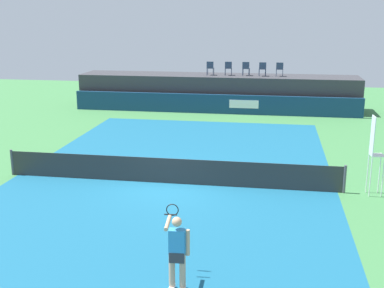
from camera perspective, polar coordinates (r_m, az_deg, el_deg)
The scene contains 15 objects.
ground_plane at distance 21.19m, azimuth -0.91°, elevation -1.88°, with size 48.00×48.00×0.00m, color #3D7A42.
court_inner at distance 18.39m, azimuth -2.59°, elevation -4.50°, with size 12.00×22.00×0.00m, color #16597A.
sponsor_wall at distance 31.17m, azimuth 2.56°, elevation 4.61°, with size 18.00×0.22×1.20m.
spectator_platform at distance 32.86m, azimuth 2.94°, elevation 6.00°, with size 18.00×2.80×2.20m, color #38383D.
spectator_chair_far_left at distance 32.48m, azimuth 2.11°, elevation 8.75°, with size 0.44×0.44×0.89m.
spectator_chair_left at distance 32.45m, azimuth 4.19°, elevation 8.71°, with size 0.47×0.47×0.89m.
spectator_chair_center at distance 32.38m, azimuth 6.20°, elevation 8.65°, with size 0.46×0.46×0.89m.
spectator_chair_right at distance 32.24m, azimuth 8.08°, elevation 8.57°, with size 0.47×0.47×0.89m.
spectator_chair_far_right at distance 32.30m, azimuth 10.01°, elevation 8.50°, with size 0.45×0.45×0.89m.
umpire_chair at distance 17.87m, azimuth 20.15°, elevation -0.66°, with size 0.48×0.48×2.76m.
tennis_net at distance 18.24m, azimuth -2.61°, elevation -3.10°, with size 12.40×0.02×0.95m, color #2D2D2D.
net_post_near at distance 20.40m, azimuth -19.92°, elevation -1.98°, with size 0.10×0.10×1.00m, color #4C4C51.
net_post_far at distance 18.04m, azimuth 17.09°, elevation -3.87°, with size 0.10×0.10×1.00m, color #4C4C51.
tennis_player at distance 11.27m, azimuth -1.73°, elevation -12.10°, with size 0.74×1.13×1.77m.
tennis_ball at distance 20.94m, azimuth 2.15°, elevation -1.99°, with size 0.07×0.07×0.07m, color #D8EA33.
Camera 1 is at (3.66, -16.98, 6.03)m, focal length 46.55 mm.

